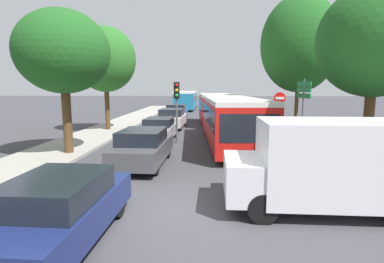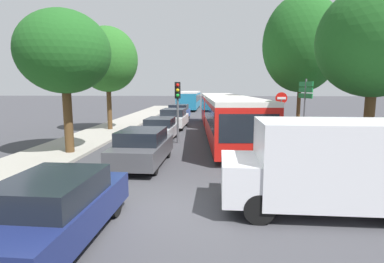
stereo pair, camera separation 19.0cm
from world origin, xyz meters
TOP-DOWN VIEW (x-y plane):
  - ground_plane at (0.00, 0.00)m, footprint 200.00×200.00m
  - kerb_strip_left at (-6.28, 17.90)m, footprint 3.20×45.80m
  - articulated_bus at (1.98, 12.62)m, footprint 3.52×17.35m
  - city_bus_rear at (-1.87, 35.80)m, footprint 2.78×11.66m
  - queued_car_navy at (-2.11, -1.69)m, footprint 1.86×4.10m
  - queued_car_graphite at (-1.71, 4.44)m, footprint 1.93×4.26m
  - queued_car_silver at (-1.90, 10.04)m, footprint 1.79×3.94m
  - queued_car_white at (-1.76, 15.50)m, footprint 1.97×4.35m
  - queued_car_blue at (-1.97, 21.45)m, footprint 1.96×4.32m
  - white_van at (3.98, 0.19)m, footprint 5.05×2.12m
  - traffic_light at (-0.81, 9.37)m, footprint 0.35×0.38m
  - no_entry_sign at (5.24, 10.99)m, footprint 0.70×0.08m
  - direction_sign_post at (6.55, 10.72)m, footprint 0.41×1.37m
  - tree_left_mid at (-5.51, 6.07)m, footprint 4.07×4.07m
  - tree_left_far at (-6.08, 13.78)m, footprint 4.19×4.19m
  - tree_right_near at (6.36, 3.24)m, footprint 3.74×3.74m
  - tree_right_mid at (6.99, 13.49)m, footprint 5.08×5.08m

SIDE VIEW (x-z plane):
  - ground_plane at x=0.00m, z-range 0.00..0.00m
  - kerb_strip_left at x=-6.28m, z-range 0.00..0.14m
  - queued_car_silver at x=-1.90m, z-range 0.01..1.36m
  - queued_car_navy at x=-2.11m, z-range 0.01..1.41m
  - queued_car_graphite at x=-1.71m, z-range 0.01..1.47m
  - queued_car_blue at x=-1.97m, z-range 0.01..1.49m
  - queued_car_white at x=-1.76m, z-range 0.01..1.50m
  - white_van at x=3.98m, z-range 0.09..2.40m
  - city_bus_rear at x=-1.87m, z-range 0.20..2.70m
  - articulated_bus at x=1.98m, z-range 0.20..2.76m
  - no_entry_sign at x=5.24m, z-range 0.47..3.29m
  - traffic_light at x=-0.81m, z-range 0.80..4.20m
  - direction_sign_post at x=6.55m, z-range 0.77..4.37m
  - tree_right_near at x=6.36m, z-range 1.37..7.86m
  - tree_left_mid at x=-5.51m, z-range 1.39..7.88m
  - tree_left_far at x=-6.08m, z-range 1.27..8.53m
  - tree_right_mid at x=6.99m, z-range 1.38..10.49m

